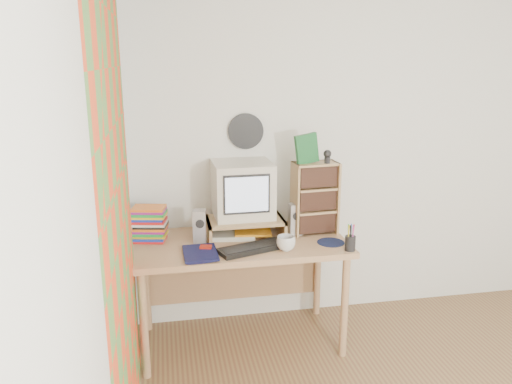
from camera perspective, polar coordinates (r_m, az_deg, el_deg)
name	(u,v)px	position (r m, az deg, el deg)	size (l,w,h in m)	color
back_wall	(368,152)	(3.82, 12.72, 4.51)	(3.50, 3.50, 0.00)	white
left_wall	(97,257)	(1.84, -17.73, -7.06)	(3.50, 3.50, 0.00)	white
curtain	(121,237)	(2.32, -15.21, -4.94)	(2.20, 2.20, 0.00)	#E94721
wall_disc	(246,131)	(3.51, -1.17, 6.95)	(0.25, 0.25, 0.02)	black
desk	(239,256)	(3.43, -1.96, -7.35)	(1.40, 0.70, 0.75)	tan
monitor_riser	(245,222)	(3.40, -1.25, -3.49)	(0.52, 0.30, 0.12)	tan
crt_monitor	(243,190)	(3.38, -1.48, 0.20)	(0.39, 0.39, 0.37)	beige
speaker_left	(199,227)	(3.28, -6.48, -3.94)	(0.08, 0.08, 0.22)	#A8A7AC
speaker_right	(295,219)	(3.43, 4.48, -3.08)	(0.08, 0.08, 0.22)	#A8A7AC
keyboard	(253,248)	(3.16, -0.31, -6.43)	(0.45, 0.15, 0.03)	black
dvd_stack	(149,219)	(3.36, -12.09, -3.05)	(0.21, 0.15, 0.30)	brown
cd_rack	(315,198)	(3.43, 6.74, -0.70)	(0.30, 0.16, 0.50)	tan
mug	(286,243)	(3.16, 3.45, -5.86)	(0.12, 0.12, 0.09)	silver
diary	(183,253)	(3.10, -8.30, -6.88)	(0.25, 0.19, 0.05)	#0F1139
mousepad	(331,242)	(3.33, 8.54, -5.71)	(0.18, 0.18, 0.00)	black
pen_cup	(350,240)	(3.20, 10.73, -5.46)	(0.07, 0.07, 0.13)	black
papers	(241,233)	(3.41, -1.75, -4.76)	(0.28, 0.21, 0.04)	beige
red_box	(206,248)	(3.16, -5.75, -6.44)	(0.07, 0.05, 0.04)	#AA1F12
game_box	(307,149)	(3.33, 5.81, 4.94)	(0.15, 0.03, 0.20)	#1A5E2C
webcam	(327,157)	(3.35, 8.15, 4.03)	(0.05, 0.05, 0.09)	black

